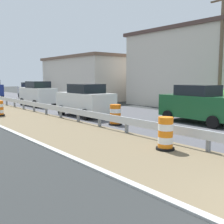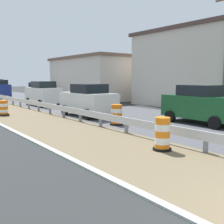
# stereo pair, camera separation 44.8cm
# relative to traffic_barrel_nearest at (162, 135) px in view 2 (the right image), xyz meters

# --- Properties ---
(traffic_barrel_nearest) EXTENTS (0.63, 0.63, 1.12)m
(traffic_barrel_nearest) POSITION_rel_traffic_barrel_nearest_xyz_m (0.00, 0.00, 0.00)
(traffic_barrel_nearest) COLOR orange
(traffic_barrel_nearest) RESTS_ON ground
(traffic_barrel_close) EXTENTS (0.71, 0.71, 1.07)m
(traffic_barrel_close) POSITION_rel_traffic_barrel_nearest_xyz_m (1.85, 4.91, -0.03)
(traffic_barrel_close) COLOR orange
(traffic_barrel_close) RESTS_ON ground
(traffic_barrel_mid) EXTENTS (0.72, 0.72, 0.98)m
(traffic_barrel_mid) POSITION_rel_traffic_barrel_nearest_xyz_m (-1.81, 12.28, -0.07)
(traffic_barrel_mid) COLOR orange
(traffic_barrel_mid) RESTS_ON ground
(car_trailing_near_lane) EXTENTS (1.97, 4.80, 1.92)m
(car_trailing_near_lane) POSITION_rel_traffic_barrel_nearest_xyz_m (5.92, 25.47, 0.45)
(car_trailing_near_lane) COLOR silver
(car_trailing_near_lane) RESTS_ON ground
(car_lead_far_lane) EXTENTS (2.00, 4.08, 2.15)m
(car_lead_far_lane) POSITION_rel_traffic_barrel_nearest_xyz_m (2.81, 16.71, 0.56)
(car_lead_far_lane) COLOR silver
(car_lead_far_lane) RESTS_ON ground
(car_trailing_far_lane) EXTENTS (2.15, 4.18, 2.06)m
(car_trailing_far_lane) POSITION_rel_traffic_barrel_nearest_xyz_m (2.44, 8.65, 0.52)
(car_trailing_far_lane) COLOR silver
(car_trailing_far_lane) RESTS_ON ground
(car_distant_a) EXTENTS (2.16, 4.23, 2.06)m
(car_distant_a) POSITION_rel_traffic_barrel_nearest_xyz_m (5.77, 2.52, 0.52)
(car_distant_a) COLOR #195128
(car_distant_a) RESTS_ON ground
(roadside_shop_far) EXTENTS (9.22, 11.80, 4.86)m
(roadside_shop_far) POSITION_rel_traffic_barrel_nearest_xyz_m (12.41, 21.06, 1.93)
(roadside_shop_far) COLOR beige
(roadside_shop_far) RESTS_ON ground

